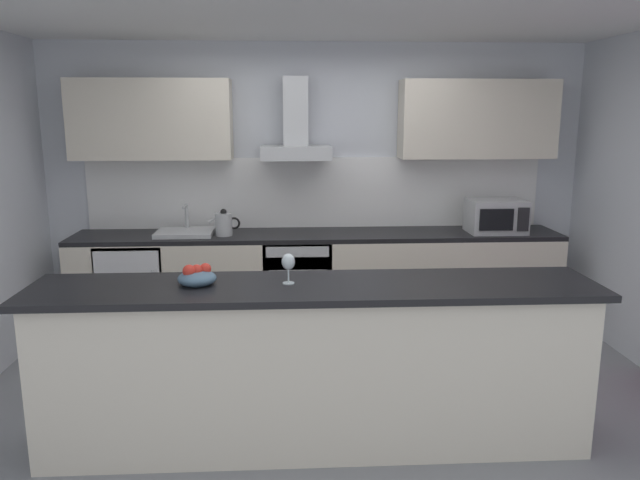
{
  "coord_description": "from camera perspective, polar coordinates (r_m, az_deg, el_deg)",
  "views": [
    {
      "loc": [
        -0.28,
        -3.97,
        1.97
      ],
      "look_at": [
        -0.04,
        0.39,
        1.05
      ],
      "focal_mm": 34.05,
      "sensor_mm": 36.0,
      "label": 1
    }
  ],
  "objects": [
    {
      "name": "refrigerator",
      "position": [
        5.73,
        -16.88,
        -4.28
      ],
      "size": [
        0.58,
        0.6,
        0.85
      ],
      "color": "white",
      "rests_on": "ground"
    },
    {
      "name": "range_hood",
      "position": [
        5.48,
        -2.3,
        9.97
      ],
      "size": [
        0.62,
        0.45,
        0.72
      ],
      "color": "#B7BABC"
    },
    {
      "name": "backsplash_tile",
      "position": [
        5.74,
        -0.38,
        4.48
      ],
      "size": [
        4.24,
        0.02,
        0.66
      ],
      "primitive_type": "cube",
      "color": "white"
    },
    {
      "name": "ground",
      "position": [
        4.44,
        0.76,
        -14.54
      ],
      "size": [
        5.99,
        4.45,
        0.02
      ],
      "primitive_type": "cube",
      "color": "gray"
    },
    {
      "name": "counter_back",
      "position": [
        5.59,
        -0.21,
        -3.88
      ],
      "size": [
        4.39,
        0.6,
        0.9
      ],
      "color": "beige",
      "rests_on": "ground"
    },
    {
      "name": "wall_back",
      "position": [
        5.8,
        -0.42,
        5.26
      ],
      "size": [
        5.99,
        0.12,
        2.6
      ],
      "primitive_type": "cube",
      "color": "silver",
      "rests_on": "ground"
    },
    {
      "name": "ceiling",
      "position": [
        4.03,
        0.87,
        21.04
      ],
      "size": [
        5.99,
        4.45,
        0.02
      ],
      "primitive_type": "cube",
      "color": "white"
    },
    {
      "name": "fruit_bowl",
      "position": [
        3.54,
        -11.49,
        -3.41
      ],
      "size": [
        0.22,
        0.22,
        0.13
      ],
      "color": "slate",
      "rests_on": "counter_island"
    },
    {
      "name": "kettle",
      "position": [
        5.43,
        -9.01,
        1.51
      ],
      "size": [
        0.29,
        0.15,
        0.24
      ],
      "color": "#B7BABC",
      "rests_on": "counter_back"
    },
    {
      "name": "wine_glass",
      "position": [
        3.47,
        -3.0,
        -2.16
      ],
      "size": [
        0.08,
        0.08,
        0.18
      ],
      "color": "silver",
      "rests_on": "counter_island"
    },
    {
      "name": "oven",
      "position": [
        5.56,
        -2.16,
        -3.88
      ],
      "size": [
        0.6,
        0.62,
        0.8
      ],
      "color": "slate",
      "rests_on": "ground"
    },
    {
      "name": "sink",
      "position": [
        5.53,
        -12.56,
        0.76
      ],
      "size": [
        0.5,
        0.4,
        0.26
      ],
      "color": "silver",
      "rests_on": "counter_back"
    },
    {
      "name": "microwave",
      "position": [
        5.72,
        16.21,
        2.16
      ],
      "size": [
        0.5,
        0.38,
        0.3
      ],
      "color": "#B7BABC",
      "rests_on": "counter_back"
    },
    {
      "name": "upper_cabinets",
      "position": [
        5.53,
        -0.31,
        11.27
      ],
      "size": [
        4.33,
        0.32,
        0.7
      ],
      "color": "beige"
    },
    {
      "name": "counter_island",
      "position": [
        3.65,
        -0.43,
        -11.71
      ],
      "size": [
        3.27,
        0.64,
        1.0
      ],
      "color": "beige",
      "rests_on": "ground"
    }
  ]
}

